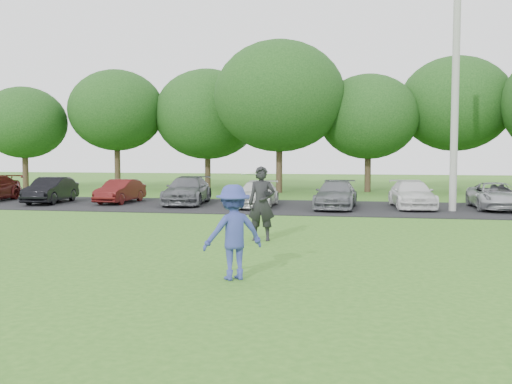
% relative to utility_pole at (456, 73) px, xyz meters
% --- Properties ---
extents(ground, '(100.00, 100.00, 0.00)m').
position_rel_utility_pole_xyz_m(ground, '(-6.15, -12.38, -5.34)').
color(ground, '#31661D').
rests_on(ground, ground).
extents(parking_lot, '(32.00, 6.50, 0.03)m').
position_rel_utility_pole_xyz_m(parking_lot, '(-6.15, 0.62, -5.32)').
color(parking_lot, black).
rests_on(parking_lot, ground).
extents(utility_pole, '(0.28, 0.28, 10.68)m').
position_rel_utility_pole_xyz_m(utility_pole, '(0.00, 0.00, 0.00)').
color(utility_pole, '#A0A09B').
rests_on(utility_pole, ground).
extents(frisbee_player, '(1.29, 1.14, 1.97)m').
position_rel_utility_pole_xyz_m(frisbee_player, '(-5.78, -13.10, -4.47)').
color(frisbee_player, '#313B8B').
rests_on(frisbee_player, ground).
extents(camera_bystander, '(0.72, 0.49, 1.95)m').
position_rel_utility_pole_xyz_m(camera_bystander, '(-6.06, -8.51, -4.37)').
color(camera_bystander, black).
rests_on(camera_bystander, ground).
extents(parked_cars, '(31.08, 4.77, 1.20)m').
position_rel_utility_pole_xyz_m(parked_cars, '(-6.01, 0.62, -4.75)').
color(parked_cars, '#4E1111').
rests_on(parked_cars, parking_lot).
extents(tree_row, '(42.39, 9.85, 8.64)m').
position_rel_utility_pole_xyz_m(tree_row, '(-4.63, 10.38, -0.43)').
color(tree_row, '#38281C').
rests_on(tree_row, ground).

